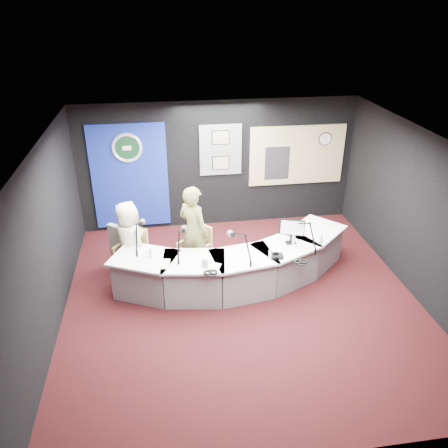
{
  "coord_description": "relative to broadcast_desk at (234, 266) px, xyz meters",
  "views": [
    {
      "loc": [
        -1.24,
        -6.16,
        4.74
      ],
      "look_at": [
        -0.2,
        0.8,
        1.1
      ],
      "focal_mm": 36.0,
      "sensor_mm": 36.0,
      "label": 1
    }
  ],
  "objects": [
    {
      "name": "wall_left",
      "position": [
        -2.95,
        -0.55,
        1.02
      ],
      "size": [
        0.02,
        6.0,
        2.8
      ],
      "primitive_type": "cube",
      "color": "black",
      "rests_on": "ground"
    },
    {
      "name": "armchair_left",
      "position": [
        -1.84,
        0.48,
        0.07
      ],
      "size": [
        0.71,
        0.71,
        0.89
      ],
      "primitive_type": null,
      "rotation": [
        0.0,
        0.0,
        -0.69
      ],
      "color": "#A6864B",
      "rests_on": "ground"
    },
    {
      "name": "booth_window_frame",
      "position": [
        1.8,
        2.42,
        1.18
      ],
      "size": [
        2.12,
        0.06,
        1.32
      ],
      "primitive_type": "cube",
      "color": "tan",
      "rests_on": "wall_back"
    },
    {
      "name": "water_bottles",
      "position": [
        0.04,
        -0.3,
        0.46
      ],
      "size": [
        3.06,
        0.61,
        0.18
      ],
      "primitive_type": null,
      "color": "silver",
      "rests_on": "broadcast_desk"
    },
    {
      "name": "seal_center",
      "position": [
        -1.85,
        2.38,
        1.52
      ],
      "size": [
        0.48,
        0.01,
        0.48
      ],
      "primitive_type": "cylinder",
      "rotation": [
        1.57,
        0.0,
        0.0
      ],
      "color": "black",
      "rests_on": "backdrop_panel"
    },
    {
      "name": "boom_mic_b",
      "position": [
        -0.93,
        -0.1,
        0.68
      ],
      "size": [
        0.27,
        0.72,
        0.6
      ],
      "primitive_type": null,
      "color": "black",
      "rests_on": "broadcast_desk"
    },
    {
      "name": "framed_photo_upper",
      "position": [
        0.1,
        2.39,
        1.65
      ],
      "size": [
        0.34,
        0.02,
        0.27
      ],
      "primitive_type": "cube",
      "color": "gray",
      "rests_on": "pinboard"
    },
    {
      "name": "draped_jacket",
      "position": [
        -2.01,
        0.68,
        0.24
      ],
      "size": [
        0.45,
        0.39,
        0.7
      ],
      "primitive_type": "cube",
      "rotation": [
        0.0,
        0.0,
        -0.69
      ],
      "color": "#6C675B",
      "rests_on": "armchair_left"
    },
    {
      "name": "ground",
      "position": [
        0.05,
        -0.55,
        -0.38
      ],
      "size": [
        6.0,
        6.0,
        0.0
      ],
      "primitive_type": "plane",
      "color": "black",
      "rests_on": "ground"
    },
    {
      "name": "framed_photo_lower",
      "position": [
        0.1,
        2.39,
        1.09
      ],
      "size": [
        0.34,
        0.02,
        0.27
      ],
      "primitive_type": "cube",
      "color": "gray",
      "rests_on": "pinboard"
    },
    {
      "name": "computer_monitor",
      "position": [
        1.02,
        0.01,
        0.7
      ],
      "size": [
        0.41,
        0.16,
        0.29
      ],
      "primitive_type": "cube",
      "rotation": [
        0.0,
        0.0,
        -0.32
      ],
      "color": "black",
      "rests_on": "broadcast_desk"
    },
    {
      "name": "notepad",
      "position": [
        -0.47,
        -0.6,
        0.38
      ],
      "size": [
        0.34,
        0.39,
        0.0
      ],
      "primitive_type": "cube",
      "rotation": [
        0.0,
        0.0,
        -0.43
      ],
      "color": "white",
      "rests_on": "broadcast_desk"
    },
    {
      "name": "boom_mic_c",
      "position": [
        0.03,
        -0.37,
        0.68
      ],
      "size": [
        0.37,
        0.69,
        0.6
      ],
      "primitive_type": null,
      "color": "black",
      "rests_on": "broadcast_desk"
    },
    {
      "name": "ceiling",
      "position": [
        0.05,
        -0.55,
        2.42
      ],
      "size": [
        6.0,
        6.0,
        0.02
      ],
      "primitive_type": "cube",
      "color": "silver",
      "rests_on": "ground"
    },
    {
      "name": "armchair_right",
      "position": [
        -0.68,
        0.44,
        0.15
      ],
      "size": [
        0.84,
        0.84,
        1.06
      ],
      "primitive_type": null,
      "rotation": [
        0.0,
        0.0,
        -0.87
      ],
      "color": "#A6864B",
      "rests_on": "ground"
    },
    {
      "name": "wall_front",
      "position": [
        0.05,
        -3.55,
        1.02
      ],
      "size": [
        6.0,
        0.02,
        2.8
      ],
      "primitive_type": "cube",
      "color": "black",
      "rests_on": "ground"
    },
    {
      "name": "desk_phone",
      "position": [
        0.65,
        -0.43,
        0.4
      ],
      "size": [
        0.22,
        0.18,
        0.05
      ],
      "primitive_type": "cube",
      "rotation": [
        0.0,
        0.0,
        -0.08
      ],
      "color": "black",
      "rests_on": "broadcast_desk"
    },
    {
      "name": "wall_back",
      "position": [
        0.05,
        2.45,
        1.02
      ],
      "size": [
        6.0,
        0.02,
        2.8
      ],
      "primitive_type": "cube",
      "color": "black",
      "rests_on": "ground"
    },
    {
      "name": "person_man",
      "position": [
        -1.84,
        0.48,
        0.38
      ],
      "size": [
        0.86,
        0.87,
        1.52
      ],
      "primitive_type": "imported",
      "rotation": [
        0.0,
        0.0,
        2.31
      ],
      "color": "beige",
      "rests_on": "ground"
    },
    {
      "name": "wall_right",
      "position": [
        3.05,
        -0.55,
        1.02
      ],
      "size": [
        0.02,
        6.0,
        2.8
      ],
      "primitive_type": "cube",
      "color": "black",
      "rests_on": "ground"
    },
    {
      "name": "agency_seal",
      "position": [
        -1.85,
        2.38,
        1.52
      ],
      "size": [
        0.63,
        0.07,
        0.63
      ],
      "primitive_type": "torus",
      "rotation": [
        1.57,
        0.0,
        0.0
      ],
      "color": "silver",
      "rests_on": "backdrop_panel"
    },
    {
      "name": "wall_clock",
      "position": [
        2.4,
        2.39,
        1.52
      ],
      "size": [
        0.28,
        0.01,
        0.28
      ],
      "primitive_type": "cylinder",
      "rotation": [
        1.57,
        0.0,
        0.0
      ],
      "color": "white",
      "rests_on": "booth_window_frame"
    },
    {
      "name": "paper_stack",
      "position": [
        -1.26,
        -0.35,
        0.38
      ],
      "size": [
        0.26,
        0.34,
        0.0
      ],
      "primitive_type": "cube",
      "rotation": [
        0.0,
        0.0,
        -0.16
      ],
      "color": "white",
      "rests_on": "broadcast_desk"
    },
    {
      "name": "person_woman",
      "position": [
        -0.68,
        0.44,
        0.51
      ],
      "size": [
        0.75,
        0.76,
        1.77
      ],
      "primitive_type": "imported",
      "rotation": [
        0.0,
        0.0,
        2.33
      ],
      "color": "olive",
      "rests_on": "ground"
    },
    {
      "name": "boom_mic_d",
      "position": [
        1.18,
        -0.16,
        0.68
      ],
      "size": [
        0.41,
        0.67,
        0.6
      ],
      "primitive_type": null,
      "color": "black",
      "rests_on": "broadcast_desk"
    },
    {
      "name": "booth_glow",
      "position": [
        1.8,
        2.41,
        1.18
      ],
      "size": [
        2.0,
        0.02,
        1.2
      ],
      "primitive_type": "cube",
      "color": "#D1B884",
      "rests_on": "booth_window_frame"
    },
    {
      "name": "boom_mic_a",
      "position": [
        -1.64,
        0.26,
        0.68
      ],
      "size": [
        0.23,
        0.73,
        0.6
      ],
      "primitive_type": null,
      "color": "black",
      "rests_on": "broadcast_desk"
    },
    {
      "name": "headphones_far",
      "position": [
        -0.51,
        -0.75,
        0.39
      ],
      "size": [
        0.23,
        0.23,
        0.04
      ],
      "primitive_type": "torus",
      "color": "black",
      "rests_on": "broadcast_desk"
    },
    {
      "name": "headphones_near",
      "position": [
        1.01,
        -0.65,
        0.39
      ],
      "size": [
        0.23,
        0.23,
        0.04
      ],
      "primitive_type": "torus",
      "color": "black",
      "rests_on": "broadcast_desk"
    },
    {
      "name": "backdrop_panel",
      "position": [
        -1.85,
        2.42,
        0.88
      ],
      "size": [
        1.6,
        0.05,
        2.3
      ],
      "primitive_type": "cube",
      "color": "navy",
      "rests_on": "wall_back"
    },
    {
      "name": "broadcast_desk",
      "position": [
        0.0,
        0.0,
        0.0
      ],
      "size": [
        4.5,
        1.9,
        0.75
      ],
      "primitive_type": null,
      "color": "silver",
      "rests_on": "ground"
    },
    {
      "name": "equipment_rack",
      "position": [
        1.35,
        2.39,
        1.03
      ],
      "size": [
        0.55,
        0.02,
        0.75
      ],
      "primitive_type": "cube",
      "color": "black",
      "rests_on": "booth_window_frame"
    },
    {
      "name": "pinboard",
      "position": [
        0.1,
        2.42,
        1.38
      ],
      "size": [
        0.9,
        0.04,
        1.1
      ],
      "primitive_type": "cube",
      "color": "slate",
      "rests_on": "wall_back"
    }
  ]
}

